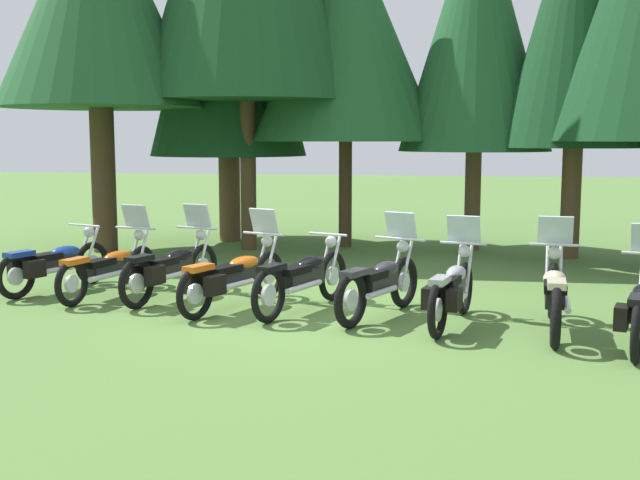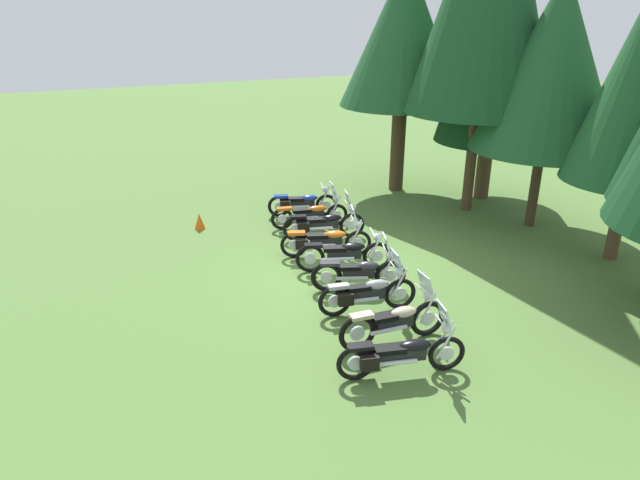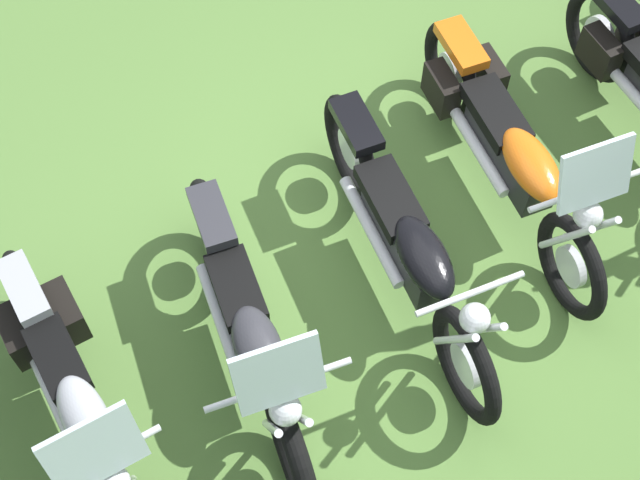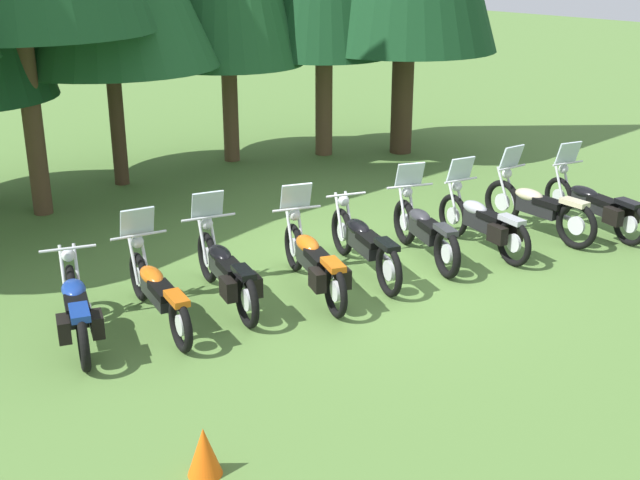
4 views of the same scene
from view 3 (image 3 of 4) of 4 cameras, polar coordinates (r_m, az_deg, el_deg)
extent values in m
plane|color=#547A38|center=(5.94, 4.34, -2.43)|extent=(80.00, 80.00, 0.00)
torus|color=black|center=(7.00, 17.09, 12.20)|extent=(0.29, 0.72, 0.72)
cylinder|color=silver|center=(7.00, 17.09, 12.20)|extent=(0.12, 0.29, 0.28)
cube|color=black|center=(6.72, 18.25, 13.71)|extent=(0.31, 0.48, 0.08)
cylinder|color=silver|center=(6.64, 19.31, 8.27)|extent=(0.29, 0.79, 0.08)
cube|color=black|center=(6.93, 19.38, 12.00)|extent=(0.22, 0.35, 0.26)
cube|color=black|center=(6.74, 17.13, 11.22)|extent=(0.22, 0.35, 0.26)
torus|color=black|center=(5.78, 15.44, -1.60)|extent=(0.34, 0.69, 0.70)
cylinder|color=silver|center=(5.78, 15.44, -1.60)|extent=(0.14, 0.27, 0.27)
torus|color=black|center=(6.55, 8.14, 10.46)|extent=(0.34, 0.69, 0.70)
cylinder|color=silver|center=(6.55, 8.14, 10.46)|extent=(0.14, 0.27, 0.27)
cube|color=black|center=(6.03, 11.77, 5.44)|extent=(0.50, 0.86, 0.25)
ellipsoid|color=#D16014|center=(5.80, 13.10, 4.59)|extent=(0.47, 0.66, 0.20)
cube|color=black|center=(6.05, 10.96, 7.80)|extent=(0.44, 0.61, 0.10)
cube|color=#D16014|center=(6.26, 8.85, 11.96)|extent=(0.34, 0.48, 0.08)
cylinder|color=silver|center=(5.59, 16.56, 0.68)|extent=(0.16, 0.33, 0.65)
cylinder|color=silver|center=(5.51, 15.12, 0.14)|extent=(0.16, 0.33, 0.65)
cylinder|color=silver|center=(5.31, 16.28, 2.99)|extent=(0.68, 0.29, 0.04)
sphere|color=silver|center=(5.37, 16.44, 1.53)|extent=(0.22, 0.22, 0.17)
cylinder|color=silver|center=(6.14, 9.69, 5.88)|extent=(0.37, 0.81, 0.08)
cube|color=silver|center=(5.16, 16.87, 3.93)|extent=(0.47, 0.30, 0.39)
cube|color=black|center=(6.43, 10.45, 10.17)|extent=(0.24, 0.35, 0.26)
cube|color=black|center=(6.30, 7.61, 9.37)|extent=(0.24, 0.35, 0.26)
torus|color=black|center=(5.33, 9.11, -7.73)|extent=(0.34, 0.72, 0.73)
cylinder|color=silver|center=(5.33, 9.11, -7.73)|extent=(0.14, 0.29, 0.29)
torus|color=black|center=(6.05, 1.88, 5.78)|extent=(0.34, 0.72, 0.73)
cylinder|color=silver|center=(6.05, 1.88, 5.78)|extent=(0.14, 0.29, 0.29)
cube|color=black|center=(5.54, 5.35, 0.05)|extent=(0.49, 0.85, 0.26)
ellipsoid|color=black|center=(5.31, 6.54, -1.05)|extent=(0.46, 0.65, 0.20)
cube|color=black|center=(5.54, 4.44, 2.60)|extent=(0.43, 0.61, 0.10)
cube|color=black|center=(5.73, 2.29, 7.26)|extent=(0.34, 0.48, 0.08)
cylinder|color=silver|center=(5.11, 10.07, -5.50)|extent=(0.16, 0.33, 0.65)
cylinder|color=silver|center=(5.06, 8.44, -6.17)|extent=(0.16, 0.33, 0.65)
cylinder|color=silver|center=(4.81, 9.38, -3.34)|extent=(0.60, 0.25, 0.04)
sphere|color=silver|center=(4.89, 9.67, -4.85)|extent=(0.22, 0.22, 0.17)
cylinder|color=silver|center=(5.67, 3.24, 0.58)|extent=(0.36, 0.81, 0.08)
torus|color=black|center=(5.09, -1.80, -13.09)|extent=(0.38, 0.71, 0.72)
cylinder|color=silver|center=(5.09, -1.80, -13.09)|extent=(0.15, 0.27, 0.27)
torus|color=black|center=(5.71, -6.69, 0.33)|extent=(0.38, 0.71, 0.72)
cylinder|color=silver|center=(5.71, -6.69, 0.33)|extent=(0.15, 0.27, 0.27)
cube|color=black|center=(5.26, -4.50, -5.48)|extent=(0.47, 0.76, 0.25)
ellipsoid|color=#2D2D33|center=(5.03, -3.90, -6.69)|extent=(0.44, 0.58, 0.20)
cube|color=black|center=(5.24, -5.27, -3.02)|extent=(0.41, 0.54, 0.10)
cube|color=#2D2D33|center=(5.38, -6.80, 1.50)|extent=(0.34, 0.48, 0.08)
cylinder|color=silver|center=(4.84, -1.24, -11.07)|extent=(0.17, 0.33, 0.65)
cylinder|color=silver|center=(4.83, -3.04, -11.67)|extent=(0.17, 0.33, 0.65)
cylinder|color=silver|center=(4.54, -2.61, -9.05)|extent=(0.72, 0.32, 0.04)
sphere|color=silver|center=(4.62, -2.18, -10.58)|extent=(0.22, 0.22, 0.17)
cylinder|color=silver|center=(5.40, -6.29, -4.86)|extent=(0.35, 0.71, 0.08)
cube|color=silver|center=(4.37, -2.62, -8.40)|extent=(0.46, 0.31, 0.39)
torus|color=black|center=(5.70, -17.46, -3.88)|extent=(0.24, 0.72, 0.71)
cylinder|color=silver|center=(5.70, -17.46, -3.88)|extent=(0.11, 0.28, 0.28)
cube|color=black|center=(5.25, -14.97, -9.49)|extent=(0.34, 0.75, 0.27)
ellipsoid|color=#9EA0A8|center=(5.01, -14.52, -10.67)|extent=(0.34, 0.55, 0.21)
cube|color=black|center=(5.22, -16.13, -7.12)|extent=(0.32, 0.52, 0.10)
cube|color=#9EA0A8|center=(5.37, -18.09, -2.89)|extent=(0.26, 0.47, 0.08)
cylinder|color=silver|center=(4.54, -13.58, -13.19)|extent=(0.62, 0.16, 0.04)
cylinder|color=silver|center=(5.41, -16.53, -9.02)|extent=(0.23, 0.72, 0.08)
cube|color=silver|center=(4.36, -13.97, -12.68)|extent=(0.46, 0.24, 0.39)
cube|color=black|center=(5.51, -15.57, -4.34)|extent=(0.20, 0.34, 0.26)
cube|color=black|center=(5.52, -18.42, -5.70)|extent=(0.20, 0.34, 0.26)
camera|label=1|loc=(12.62, -49.19, 30.40)|focal=44.50mm
camera|label=2|loc=(11.66, -93.99, 0.94)|focal=31.19mm
camera|label=4|loc=(13.88, 6.06, 56.18)|focal=45.79mm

